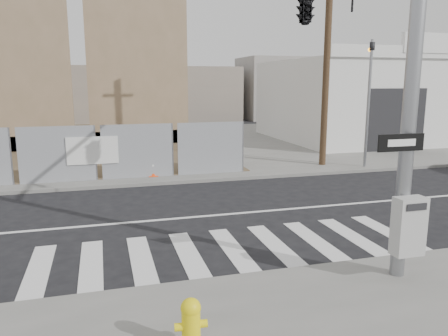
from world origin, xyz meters
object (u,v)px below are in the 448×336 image
object	(u,v)px
signal_pole	(333,30)
auto_shop	(374,100)
fire_hydrant	(191,324)
traffic_cone_d	(153,168)

from	to	relation	value
signal_pole	auto_shop	bearing A→B (deg)	52.54
signal_pole	fire_hydrant	bearing A→B (deg)	-136.02
auto_shop	traffic_cone_d	bearing A→B (deg)	-152.10
signal_pole	fire_hydrant	world-z (taller)	signal_pole
signal_pole	auto_shop	world-z (taller)	signal_pole
auto_shop	fire_hydrant	bearing A→B (deg)	-129.46
signal_pole	traffic_cone_d	world-z (taller)	signal_pole
auto_shop	fire_hydrant	distance (m)	24.72
fire_hydrant	traffic_cone_d	xyz separation A→B (m)	(0.80, 11.15, -0.04)
auto_shop	traffic_cone_d	distance (m)	16.93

